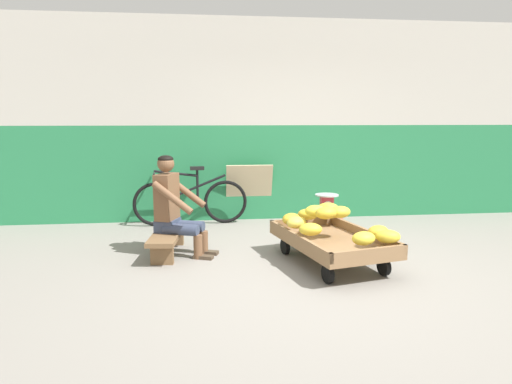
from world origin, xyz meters
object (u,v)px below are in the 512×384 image
(banana_cart, at_px, (331,242))
(vendor_seated, at_px, (174,206))
(sign_board, at_px, (249,192))
(plastic_crate, at_px, (326,228))
(weighing_scale, at_px, (327,205))
(low_bench, at_px, (168,237))
(bicycle_near_left, at_px, (191,201))
(shopping_bag, at_px, (340,237))

(banana_cart, distance_m, vendor_seated, 1.80)
(vendor_seated, distance_m, sign_board, 2.02)
(sign_board, bearing_deg, plastic_crate, -56.67)
(weighing_scale, bearing_deg, banana_cart, -102.23)
(plastic_crate, bearing_deg, banana_cart, -102.22)
(plastic_crate, bearing_deg, low_bench, -168.84)
(bicycle_near_left, height_order, sign_board, sign_board)
(plastic_crate, height_order, bicycle_near_left, bicycle_near_left)
(banana_cart, bearing_deg, vendor_seated, 161.77)
(shopping_bag, bearing_deg, banana_cart, -114.21)
(weighing_scale, bearing_deg, vendor_seated, -167.51)
(weighing_scale, xyz_separation_m, bicycle_near_left, (-1.74, 1.07, -0.10))
(banana_cart, bearing_deg, bicycle_near_left, 126.85)
(banana_cart, distance_m, shopping_bag, 0.73)
(plastic_crate, distance_m, weighing_scale, 0.30)
(weighing_scale, distance_m, shopping_bag, 0.46)
(bicycle_near_left, bearing_deg, banana_cart, -53.15)
(sign_board, xyz_separation_m, shopping_bag, (0.95, -1.62, -0.31))
(weighing_scale, xyz_separation_m, shopping_bag, (0.09, -0.31, -0.33))
(vendor_seated, height_order, shopping_bag, vendor_seated)
(low_bench, xyz_separation_m, vendor_seated, (0.08, -0.03, 0.37))
(low_bench, bearing_deg, plastic_crate, 11.16)
(vendor_seated, distance_m, bicycle_near_left, 1.52)
(banana_cart, relative_size, vendor_seated, 1.40)
(plastic_crate, height_order, sign_board, sign_board)
(vendor_seated, bearing_deg, bicycle_near_left, 84.43)
(plastic_crate, distance_m, shopping_bag, 0.33)
(banana_cart, relative_size, shopping_bag, 6.65)
(weighing_scale, xyz_separation_m, sign_board, (-0.86, 1.31, -0.03))
(banana_cart, bearing_deg, plastic_crate, 77.78)
(low_bench, height_order, plastic_crate, plastic_crate)
(plastic_crate, bearing_deg, bicycle_near_left, 148.39)
(banana_cart, height_order, bicycle_near_left, bicycle_near_left)
(banana_cart, bearing_deg, sign_board, 105.90)
(plastic_crate, xyz_separation_m, bicycle_near_left, (-1.74, 1.07, 0.20))
(sign_board, bearing_deg, low_bench, -123.20)
(low_bench, bearing_deg, banana_cart, -18.34)
(low_bench, relative_size, sign_board, 1.30)
(plastic_crate, bearing_deg, shopping_bag, -74.53)
(sign_board, bearing_deg, bicycle_near_left, -165.04)
(vendor_seated, distance_m, weighing_scale, 1.94)
(weighing_scale, bearing_deg, sign_board, 123.30)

